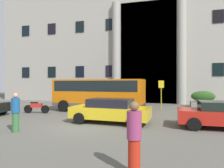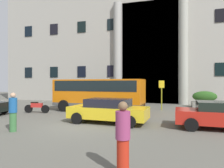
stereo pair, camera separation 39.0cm
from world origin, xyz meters
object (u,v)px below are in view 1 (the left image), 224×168
(orange_minibus, at_px, (99,92))
(parked_sedan_second, at_px, (111,110))
(hedge_planter_far_east, at_px, (203,99))
(hedge_planter_entrance_right, at_px, (136,98))
(hedge_planter_far_west, at_px, (90,96))
(motorcycle_far_end, at_px, (36,107))
(motorcycle_near_kerb, at_px, (88,109))
(bus_stop_sign, at_px, (161,92))
(pedestrian_man_crossing, at_px, (16,112))
(pedestrian_man_red_shirt, at_px, (134,138))

(orange_minibus, xyz_separation_m, parked_sedan_second, (2.11, -4.29, -0.82))
(hedge_planter_far_east, bearing_deg, hedge_planter_entrance_right, 176.05)
(hedge_planter_entrance_right, bearing_deg, hedge_planter_far_east, -3.95)
(orange_minibus, distance_m, hedge_planter_far_west, 5.93)
(hedge_planter_entrance_right, height_order, motorcycle_far_end, hedge_planter_entrance_right)
(hedge_planter_far_east, xyz_separation_m, hedge_planter_entrance_right, (-6.28, 0.43, -0.02))
(motorcycle_near_kerb, bearing_deg, hedge_planter_entrance_right, 70.65)
(bus_stop_sign, bearing_deg, hedge_planter_entrance_right, 127.46)
(pedestrian_man_crossing, bearing_deg, pedestrian_man_red_shirt, 60.55)
(parked_sedan_second, bearing_deg, pedestrian_man_red_shirt, -65.93)
(hedge_planter_entrance_right, relative_size, motorcycle_far_end, 0.87)
(pedestrian_man_crossing, bearing_deg, motorcycle_far_end, -156.28)
(pedestrian_man_crossing, bearing_deg, motorcycle_near_kerb, 159.34)
(hedge_planter_far_west, bearing_deg, parked_sedan_second, -62.81)
(pedestrian_man_crossing, relative_size, pedestrian_man_red_shirt, 1.00)
(orange_minibus, distance_m, hedge_planter_far_east, 9.83)
(hedge_planter_entrance_right, relative_size, hedge_planter_far_west, 0.81)
(hedge_planter_far_east, height_order, motorcycle_near_kerb, hedge_planter_far_east)
(hedge_planter_far_east, distance_m, parked_sedan_second, 11.17)
(bus_stop_sign, relative_size, pedestrian_man_crossing, 1.37)
(hedge_planter_far_east, bearing_deg, motorcycle_far_end, -150.63)
(bus_stop_sign, bearing_deg, pedestrian_man_crossing, -123.61)
(hedge_planter_entrance_right, distance_m, hedge_planter_far_west, 4.98)
(hedge_planter_far_east, distance_m, pedestrian_man_crossing, 15.88)
(motorcycle_far_end, bearing_deg, motorcycle_near_kerb, -12.45)
(hedge_planter_far_east, relative_size, hedge_planter_far_west, 1.07)
(hedge_planter_far_east, relative_size, motorcycle_near_kerb, 1.10)
(pedestrian_man_crossing, bearing_deg, hedge_planter_entrance_right, 160.82)
(motorcycle_far_end, distance_m, pedestrian_man_crossing, 5.89)
(orange_minibus, distance_m, pedestrian_man_red_shirt, 11.24)
(motorcycle_far_end, distance_m, motorcycle_near_kerb, 4.24)
(hedge_planter_entrance_right, bearing_deg, motorcycle_far_end, -130.11)
(pedestrian_man_crossing, bearing_deg, hedge_planter_far_west, -177.28)
(hedge_planter_far_east, height_order, hedge_planter_far_west, hedge_planter_far_west)
(motorcycle_near_kerb, bearing_deg, motorcycle_far_end, 172.23)
(parked_sedan_second, bearing_deg, orange_minibus, 120.22)
(hedge_planter_far_east, bearing_deg, bus_stop_sign, -141.81)
(hedge_planter_far_west, xyz_separation_m, parked_sedan_second, (4.87, -9.49, -0.08))
(pedestrian_man_crossing, bearing_deg, orange_minibus, 165.69)
(hedge_planter_far_west, distance_m, motorcycle_near_kerb, 8.21)
(motorcycle_far_end, bearing_deg, hedge_planter_entrance_right, 41.07)
(bus_stop_sign, distance_m, hedge_planter_far_west, 8.24)
(orange_minibus, relative_size, hedge_planter_far_east, 3.30)
(motorcycle_far_end, xyz_separation_m, pedestrian_man_crossing, (2.64, -5.25, 0.45))
(hedge_planter_far_east, distance_m, pedestrian_man_red_shirt, 15.80)
(parked_sedan_second, height_order, pedestrian_man_red_shirt, pedestrian_man_red_shirt)
(hedge_planter_entrance_right, xyz_separation_m, motorcycle_far_end, (-6.35, -7.54, -0.25))
(motorcycle_far_end, xyz_separation_m, pedestrian_man_red_shirt, (8.46, -8.14, 0.45))
(bus_stop_sign, relative_size, parked_sedan_second, 0.54)
(parked_sedan_second, bearing_deg, hedge_planter_entrance_right, 93.42)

